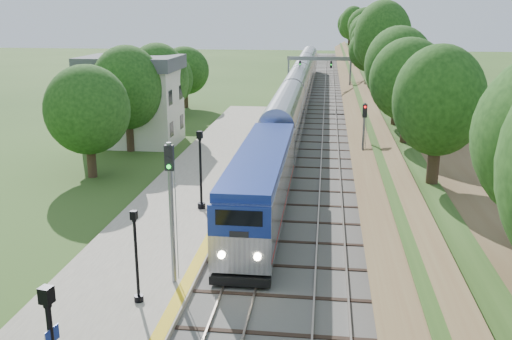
# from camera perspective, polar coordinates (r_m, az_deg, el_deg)

# --- Properties ---
(ground) EXTENTS (320.00, 320.00, 0.00)m
(ground) POSITION_cam_1_polar(r_m,az_deg,el_deg) (23.61, -2.56, -14.79)
(ground) COLOR #2D4C19
(ground) RESTS_ON ground
(trackbed) EXTENTS (9.50, 170.00, 0.28)m
(trackbed) POSITION_cam_1_polar(r_m,az_deg,el_deg) (80.94, 5.95, 7.16)
(trackbed) COLOR #4C4944
(trackbed) RESTS_ON ground
(platform) EXTENTS (6.40, 68.00, 0.38)m
(platform) POSITION_cam_1_polar(r_m,az_deg,el_deg) (38.91, -6.22, -2.02)
(platform) COLOR gray
(platform) RESTS_ON ground
(yellow_stripe) EXTENTS (0.55, 68.00, 0.01)m
(yellow_stripe) POSITION_cam_1_polar(r_m,az_deg,el_deg) (38.31, -2.08, -1.92)
(yellow_stripe) COLOR gold
(yellow_stripe) RESTS_ON platform
(embankment) EXTENTS (10.64, 170.00, 11.70)m
(embankment) POSITION_cam_1_polar(r_m,az_deg,el_deg) (80.96, 11.97, 8.26)
(embankment) COLOR brown
(embankment) RESTS_ON ground
(station_building) EXTENTS (8.60, 6.60, 8.00)m
(station_building) POSITION_cam_1_polar(r_m,az_deg,el_deg) (53.60, -12.18, 6.90)
(station_building) COLOR beige
(station_building) RESTS_ON ground
(signal_gantry) EXTENTS (8.40, 0.38, 6.20)m
(signal_gantry) POSITION_cam_1_polar(r_m,az_deg,el_deg) (75.38, 6.33, 10.17)
(signal_gantry) COLOR slate
(signal_gantry) RESTS_ON ground
(trees_behind_platform) EXTENTS (7.82, 53.32, 7.21)m
(trees_behind_platform) POSITION_cam_1_polar(r_m,az_deg,el_deg) (43.91, -12.64, 5.56)
(trees_behind_platform) COLOR #332316
(trees_behind_platform) RESTS_ON ground
(train) EXTENTS (2.80, 93.37, 4.12)m
(train) POSITION_cam_1_polar(r_m,az_deg,el_deg) (68.99, 4.10, 7.47)
(train) COLOR black
(train) RESTS_ON trackbed
(lamppost_mid) EXTENTS (0.39, 0.39, 3.96)m
(lamppost_mid) POSITION_cam_1_polar(r_m,az_deg,el_deg) (23.86, -11.85, -8.98)
(lamppost_mid) COLOR black
(lamppost_mid) RESTS_ON platform
(lamppost_far) EXTENTS (0.47, 0.47, 4.77)m
(lamppost_far) POSITION_cam_1_polar(r_m,az_deg,el_deg) (34.17, -5.55, -0.45)
(lamppost_far) COLOR black
(lamppost_far) RESTS_ON platform
(signal_platform) EXTENTS (0.37, 0.29, 6.33)m
(signal_platform) POSITION_cam_1_polar(r_m,az_deg,el_deg) (24.49, -8.50, -2.82)
(signal_platform) COLOR slate
(signal_platform) RESTS_ON platform
(signal_farside) EXTENTS (0.31, 0.25, 5.67)m
(signal_farside) POSITION_cam_1_polar(r_m,az_deg,el_deg) (40.71, 10.71, 3.53)
(signal_farside) COLOR slate
(signal_farside) RESTS_ON ground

